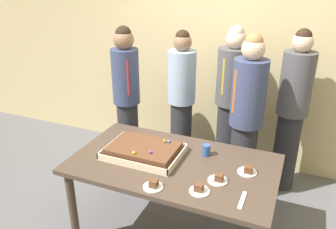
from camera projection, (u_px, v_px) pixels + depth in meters
interior_back_panel at (226, 39)px, 3.84m from camera, size 8.00×0.12×3.00m
party_table at (173, 171)px, 2.81m from camera, size 1.68×0.97×0.78m
sheet_cake at (144, 150)px, 2.87m from camera, size 0.64×0.46×0.12m
plated_slice_near_left at (248, 171)px, 2.62m from camera, size 0.15×0.15×0.07m
plated_slice_near_right at (218, 179)px, 2.52m from camera, size 0.15×0.15×0.07m
plated_slice_far_left at (199, 189)px, 2.40m from camera, size 0.15×0.15×0.07m
plated_slice_far_right at (153, 185)px, 2.45m from camera, size 0.15×0.15×0.07m
drink_cup_nearest at (206, 150)px, 2.86m from camera, size 0.07×0.07×0.10m
cake_server_utensil at (242, 200)px, 2.32m from camera, size 0.03×0.20×0.01m
person_serving_front at (292, 110)px, 3.44m from camera, size 0.32×0.32×1.74m
person_green_shirt_behind at (181, 103)px, 3.72m from camera, size 0.30×0.30×1.68m
person_striped_tie_right at (246, 119)px, 3.23m from camera, size 0.32×0.32×1.73m
person_far_right_suit at (127, 98)px, 3.78m from camera, size 0.30×0.30×1.70m
person_left_edge_reaching at (231, 102)px, 3.69m from camera, size 0.34×0.34×1.72m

